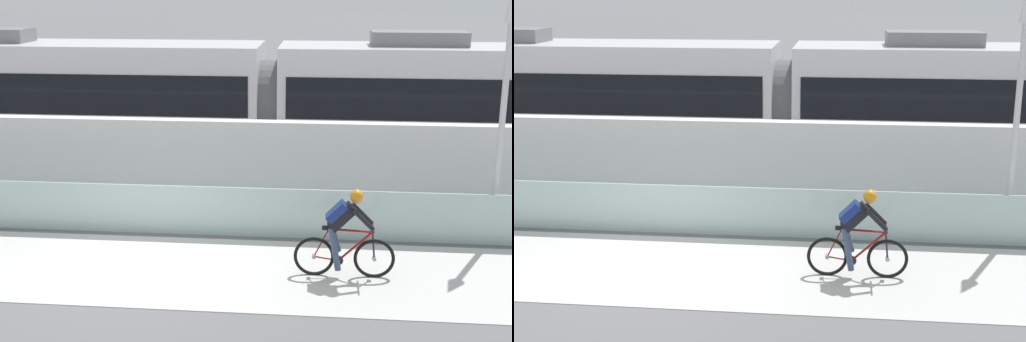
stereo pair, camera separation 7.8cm
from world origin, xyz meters
The scene contains 9 objects.
ground_plane centered at (0.00, 0.00, 0.00)m, with size 200.00×200.00×0.00m, color slate.
bike_path_deck centered at (0.00, 0.00, 0.01)m, with size 32.00×3.20×0.01m, color silver.
glass_parapet centered at (0.00, 1.85, 0.52)m, with size 32.00×0.05×1.03m, color #ADC6C1.
concrete_barrier_wall centered at (0.00, 3.65, 1.02)m, with size 32.00×0.36×2.05m, color white.
tram_rail_near centered at (0.00, 6.13, 0.00)m, with size 32.00×0.08×0.01m, color #595654.
tram_rail_far centered at (0.00, 7.57, 0.00)m, with size 32.00×0.08×0.01m, color #595654.
tram centered at (1.95, 6.85, 1.89)m, with size 22.56×2.54×3.81m.
cyclist_on_bike centered at (3.80, 0.00, 0.80)m, with size 1.77×0.58×1.61m.
lamp_post_antenna centered at (6.82, 2.15, 3.29)m, with size 0.28×0.28×5.20m.
Camera 2 is at (3.48, -11.57, 5.06)m, focal length 49.29 mm.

